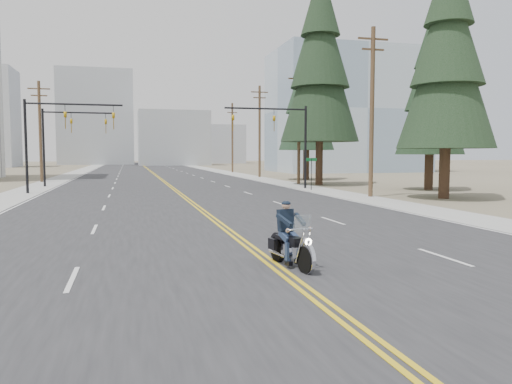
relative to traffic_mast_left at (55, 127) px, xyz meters
The scene contains 23 objects.
ground_plane 33.60m from the traffic_mast_left, 74.33° to the right, with size 400.00×400.00×0.00m, color #776D56.
road 39.36m from the traffic_mast_left, 76.71° to the left, with size 20.00×200.00×0.01m, color #303033.
sidewalk_left 38.40m from the traffic_mast_left, 93.80° to the left, with size 3.00×200.00×0.01m, color #A5A5A0.
sidewalk_right 43.45m from the traffic_mast_left, 61.68° to the left, with size 3.00×200.00×0.01m, color #A5A5A0.
traffic_mast_left is the anchor object (origin of this frame).
traffic_mast_right 17.95m from the traffic_mast_left, ahead, with size 7.10×0.26×7.00m.
traffic_mast_far 8.01m from the traffic_mast_left, 92.40° to the left, with size 6.10×0.26×7.00m.
street_sign 20.12m from the traffic_mast_left, ahead, with size 0.90×0.06×2.62m.
utility_pole_b 23.31m from the traffic_mast_left, 22.74° to the right, with size 2.20×0.30×11.50m.
utility_pole_c 22.31m from the traffic_mast_left, 15.61° to the left, with size 2.20×0.30×11.00m.
utility_pole_d 30.06m from the traffic_mast_left, 44.36° to the left, with size 2.20×0.30×11.50m.
utility_pole_e 43.66m from the traffic_mast_left, 60.53° to the left, with size 2.20×0.30×11.00m.
utility_pole_left 16.39m from the traffic_mast_left, 102.42° to the left, with size 2.20×0.30×10.50m.
glass_building 56.11m from the traffic_mast_left, 42.84° to the left, with size 24.00×16.00×20.00m, color #9EB5CC.
haze_bldg_b 94.56m from the traffic_mast_left, 79.66° to the left, with size 18.00×14.00×14.00m, color #ADB2B7.
haze_bldg_c 92.19m from the traffic_mast_left, 57.88° to the left, with size 16.00×12.00×18.00m, color #B7BCC6.
haze_bldg_d 108.34m from the traffic_mast_left, 91.60° to the left, with size 20.00×15.00×26.00m, color #ADB2B7.
haze_bldg_e 122.80m from the traffic_mast_left, 73.94° to the left, with size 14.00×14.00×12.00m, color #B7BCC6.
motorcyclist 29.83m from the traffic_mast_left, 71.49° to the right, with size 0.95×2.21×1.72m, color black, non-canonical shape.
conifer_near 28.39m from the traffic_mast_left, 23.94° to the right, with size 6.28×6.28×16.63m.
conifer_mid 29.76m from the traffic_mast_left, ahead, with size 5.47×5.47×14.58m.
conifer_tall 24.45m from the traffic_mast_left, 11.03° to the left, with size 7.43×7.43×20.65m.
conifer_far 29.13m from the traffic_mast_left, 28.92° to the left, with size 6.36×6.36×17.04m.
Camera 1 is at (-3.67, -8.24, 2.96)m, focal length 35.00 mm.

